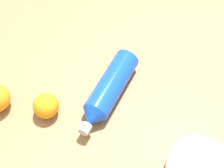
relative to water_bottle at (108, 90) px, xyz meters
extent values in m
plane|color=olive|center=(0.00, 0.01, -0.03)|extent=(2.40, 2.40, 0.00)
cylinder|color=blue|center=(-0.02, -0.01, 0.00)|extent=(0.20, 0.13, 0.07)
cone|color=blue|center=(0.09, 0.04, 0.00)|extent=(0.06, 0.07, 0.07)
cylinder|color=#B2B7BF|center=(0.11, 0.05, 0.00)|extent=(0.03, 0.03, 0.03)
sphere|color=orange|center=(0.15, -0.07, 0.00)|extent=(0.06, 0.06, 0.06)
camera|label=1|loc=(0.31, 0.37, 0.73)|focal=54.58mm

